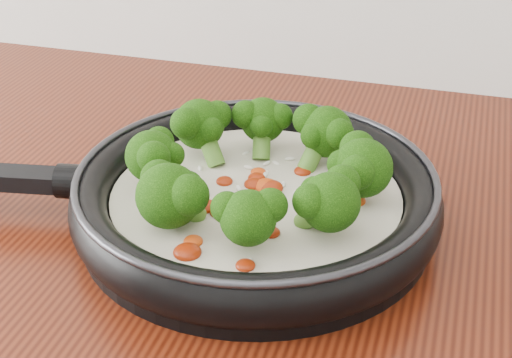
% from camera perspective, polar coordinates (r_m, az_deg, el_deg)
% --- Properties ---
extents(skillet, '(0.55, 0.40, 0.10)m').
position_cam_1_polar(skillet, '(0.69, -0.25, -1.09)').
color(skillet, black).
rests_on(skillet, counter).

